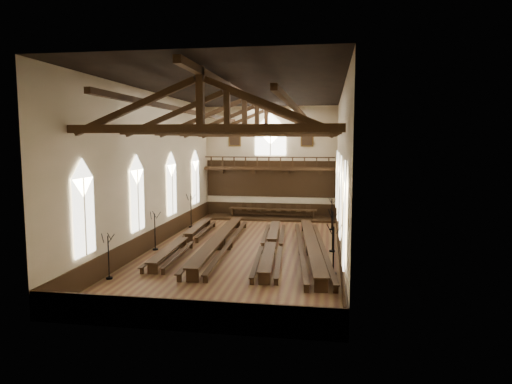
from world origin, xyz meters
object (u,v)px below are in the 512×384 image
refectory_row_c (271,243)px  candelabrum_right_far (332,220)px  refectory_row_b (219,240)px  candelabrum_left_far (191,217)px  candelabrum_left_near (109,265)px  dais (272,218)px  candelabrum_left_mid (155,238)px  high_table (273,210)px  refectory_row_d (311,245)px  candelabrum_right_near (333,259)px  candelabrum_right_mid (333,239)px  refectory_row_a (185,238)px

refectory_row_c → candelabrum_right_far: 8.54m
refectory_row_b → candelabrum_left_far: bearing=120.4°
candelabrum_left_near → refectory_row_b: bearing=61.3°
refectory_row_c → dais: 12.00m
candelabrum_left_mid → candelabrum_right_far: candelabrum_right_far is taller
high_table → candelabrum_left_mid: 14.02m
refectory_row_d → candelabrum_left_mid: size_ratio=6.04×
refectory_row_d → dais: refectory_row_d is taller
refectory_row_b → candelabrum_left_near: 8.19m
candelabrum_left_near → refectory_row_d: bearing=34.1°
candelabrum_left_far → candelabrum_right_far: bearing=3.6°
candelabrum_right_near → dais: bearing=107.5°
refectory_row_b → candelabrum_right_mid: candelabrum_right_mid is taller
candelabrum_left_mid → candelabrum_right_near: (11.10, -3.66, 0.06)m
refectory_row_c → candelabrum_right_near: (3.80, -4.44, 0.30)m
refectory_row_a → candelabrum_right_far: candelabrum_right_far is taller
candelabrum_left_near → candelabrum_left_mid: 6.19m
candelabrum_left_far → candelabrum_right_near: (11.10, -11.37, -0.01)m
high_table → refectory_row_d: bearing=-72.5°
candelabrum_right_near → candelabrum_right_mid: 4.97m
refectory_row_c → candelabrum_left_far: size_ratio=5.18×
dais → candelabrum_left_near: size_ratio=4.87×
candelabrum_left_near → candelabrum_left_far: 13.90m
refectory_row_a → candelabrum_right_near: candelabrum_right_near is taller
candelabrum_right_near → candelabrum_right_far: (0.00, 12.08, -0.03)m
candelabrum_right_near → candelabrum_right_far: candelabrum_right_near is taller
high_table → candelabrum_right_far: (5.15, -4.28, -0.02)m
candelabrum_right_near → candelabrum_right_mid: size_ratio=0.99×
candelabrum_left_near → candelabrum_right_far: bearing=52.8°
dais → candelabrum_right_near: size_ratio=4.25×
refectory_row_b → candelabrum_left_mid: size_ratio=5.99×
dais → candelabrum_left_mid: (-5.95, -12.69, 0.66)m
candelabrum_left_mid → candelabrum_left_far: candelabrum_left_far is taller
candelabrum_left_near → dais: bearing=72.5°
dais → candelabrum_left_far: bearing=-140.0°
refectory_row_a → candelabrum_left_mid: 2.16m
refectory_row_d → high_table: (-3.87, 12.24, 0.22)m
refectory_row_b → candelabrum_left_near: size_ratio=6.36×
refectory_row_c → high_table: bearing=96.5°
candelabrum_left_mid → candelabrum_right_near: size_ratio=0.93×
candelabrum_left_near → candelabrum_right_mid: bearing=34.0°
refectory_row_d → candelabrum_right_near: candelabrum_right_near is taller
refectory_row_d → candelabrum_right_mid: 1.56m
refectory_row_b → refectory_row_c: bearing=-3.7°
refectory_row_c → candelabrum_right_far: (3.80, 7.64, 0.27)m
candelabrum_left_mid → candelabrum_right_mid: 11.18m
refectory_row_c → candelabrum_left_mid: candelabrum_left_mid is taller
refectory_row_b → candelabrum_right_far: bearing=46.0°
candelabrum_left_far → candelabrum_right_mid: size_ratio=1.01×
candelabrum_right_near → candelabrum_right_far: bearing=90.0°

